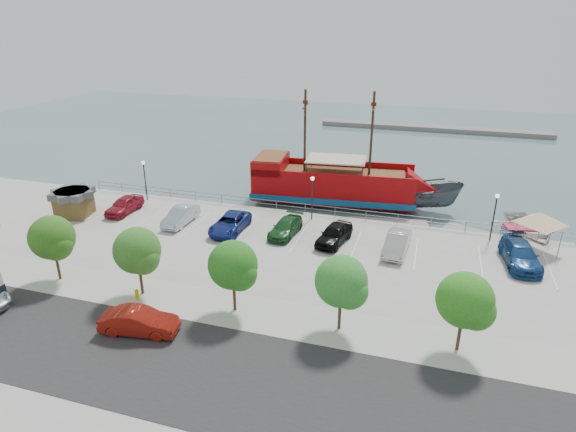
# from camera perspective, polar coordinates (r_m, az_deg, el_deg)

# --- Properties ---
(ground) EXTENTS (160.00, 160.00, 0.00)m
(ground) POSITION_cam_1_polar(r_m,az_deg,el_deg) (40.99, 0.52, -5.06)
(ground) COLOR #496061
(street) EXTENTS (100.00, 8.00, 0.04)m
(street) POSITION_cam_1_polar(r_m,az_deg,el_deg) (28.00, -9.32, -17.78)
(street) COLOR black
(street) RESTS_ON land_slab
(sidewalk) EXTENTS (100.00, 4.00, 0.05)m
(sidewalk) POSITION_cam_1_polar(r_m,az_deg,el_deg) (32.34, -4.63, -11.32)
(sidewalk) COLOR #ACAB94
(sidewalk) RESTS_ON land_slab
(seawall_railing) EXTENTS (50.00, 0.06, 1.00)m
(seawall_railing) POSITION_cam_1_polar(r_m,az_deg,el_deg) (47.20, 3.22, 0.79)
(seawall_railing) COLOR slate
(seawall_railing) RESTS_ON land_slab
(far_shore) EXTENTS (40.00, 3.00, 0.80)m
(far_shore) POSITION_cam_1_polar(r_m,az_deg,el_deg) (91.74, 16.75, 9.92)
(far_shore) COLOR gray
(far_shore) RESTS_ON ground
(pirate_ship) EXTENTS (20.36, 7.35, 12.71)m
(pirate_ship) POSITION_cam_1_polar(r_m,az_deg,el_deg) (52.37, 6.98, 3.59)
(pirate_ship) COLOR #940407
(pirate_ship) RESTS_ON ground
(patrol_boat) EXTENTS (8.24, 4.62, 3.01)m
(patrol_boat) POSITION_cam_1_polar(r_m,az_deg,el_deg) (51.99, 15.80, 2.01)
(patrol_boat) COLOR #424951
(patrol_boat) RESTS_ON ground
(speedboat) EXTENTS (6.69, 8.21, 1.49)m
(speedboat) POSITION_cam_1_polar(r_m,az_deg,el_deg) (49.36, 26.48, -1.65)
(speedboat) COLOR silver
(speedboat) RESTS_ON ground
(dock_west) EXTENTS (6.65, 4.39, 0.37)m
(dock_west) POSITION_cam_1_polar(r_m,az_deg,el_deg) (54.26, -12.24, 1.73)
(dock_west) COLOR slate
(dock_west) RESTS_ON ground
(dock_mid) EXTENTS (7.89, 3.36, 0.44)m
(dock_mid) POSITION_cam_1_polar(r_m,az_deg,el_deg) (47.98, 11.73, -0.99)
(dock_mid) COLOR gray
(dock_mid) RESTS_ON ground
(dock_east) EXTENTS (6.70, 4.23, 0.37)m
(dock_east) POSITION_cam_1_polar(r_m,az_deg,el_deg) (48.15, 21.71, -2.15)
(dock_east) COLOR gray
(dock_east) RESTS_ON ground
(shed) EXTENTS (3.65, 3.65, 2.61)m
(shed) POSITION_cam_1_polar(r_m,az_deg,el_deg) (50.96, -24.07, 1.50)
(shed) COLOR brown
(shed) RESTS_ON land_slab
(canopy_tent) EXTENTS (4.70, 4.70, 3.71)m
(canopy_tent) POSITION_cam_1_polar(r_m,az_deg,el_deg) (44.27, 27.90, 0.33)
(canopy_tent) COLOR slate
(canopy_tent) RESTS_ON land_slab
(street_sedan) EXTENTS (4.97, 2.41, 1.57)m
(street_sedan) POSITION_cam_1_polar(r_m,az_deg,el_deg) (31.39, -17.22, -11.86)
(street_sedan) COLOR maroon
(street_sedan) RESTS_ON street
(fire_hydrant) EXTENTS (0.29, 0.29, 0.83)m
(fire_hydrant) POSITION_cam_1_polar(r_m,az_deg,el_deg) (34.87, -17.46, -8.83)
(fire_hydrant) COLOR #E0B004
(fire_hydrant) RESTS_ON sidewalk
(lamp_post_left) EXTENTS (0.36, 0.36, 4.28)m
(lamp_post_left) POSITION_cam_1_polar(r_m,az_deg,el_deg) (52.30, -16.66, 4.86)
(lamp_post_left) COLOR black
(lamp_post_left) RESTS_ON land_slab
(lamp_post_mid) EXTENTS (0.36, 0.36, 4.28)m
(lamp_post_mid) POSITION_cam_1_polar(r_m,az_deg,el_deg) (45.17, 2.89, 3.05)
(lamp_post_mid) COLOR black
(lamp_post_mid) RESTS_ON land_slab
(lamp_post_right) EXTENTS (0.36, 0.36, 4.28)m
(lamp_post_right) POSITION_cam_1_polar(r_m,az_deg,el_deg) (44.36, 23.34, 0.79)
(lamp_post_right) COLOR black
(lamp_post_right) RESTS_ON land_slab
(tree_b) EXTENTS (3.30, 3.20, 5.00)m
(tree_b) POSITION_cam_1_polar(r_m,az_deg,el_deg) (38.22, -26.07, -2.51)
(tree_b) COLOR #473321
(tree_b) RESTS_ON sidewalk
(tree_c) EXTENTS (3.30, 3.20, 5.00)m
(tree_c) POSITION_cam_1_polar(r_m,az_deg,el_deg) (34.03, -17.29, -4.15)
(tree_c) COLOR #473321
(tree_c) RESTS_ON sidewalk
(tree_d) EXTENTS (3.30, 3.20, 5.00)m
(tree_d) POSITION_cam_1_polar(r_m,az_deg,el_deg) (30.87, -6.35, -6.04)
(tree_d) COLOR #473321
(tree_d) RESTS_ON sidewalk
(tree_e) EXTENTS (3.30, 3.20, 5.00)m
(tree_e) POSITION_cam_1_polar(r_m,az_deg,el_deg) (29.09, 6.57, -7.97)
(tree_e) COLOR #473321
(tree_e) RESTS_ON sidewalk
(tree_f) EXTENTS (3.30, 3.20, 5.00)m
(tree_f) POSITION_cam_1_polar(r_m,az_deg,el_deg) (28.93, 20.50, -9.59)
(tree_f) COLOR #473321
(tree_f) RESTS_ON sidewalk
(parked_car_a) EXTENTS (1.98, 4.72, 1.60)m
(parked_car_a) POSITION_cam_1_polar(r_m,az_deg,el_deg) (50.20, -18.83, 1.26)
(parked_car_a) COLOR maroon
(parked_car_a) RESTS_ON land_slab
(parked_car_b) EXTENTS (1.76, 4.79, 1.57)m
(parked_car_b) POSITION_cam_1_polar(r_m,az_deg,el_deg) (46.05, -12.59, 0.03)
(parked_car_b) COLOR #B0BAC5
(parked_car_b) RESTS_ON land_slab
(parked_car_c) EXTENTS (2.48, 5.38, 1.49)m
(parked_car_c) POSITION_cam_1_polar(r_m,az_deg,el_deg) (43.68, -6.90, -0.88)
(parked_car_c) COLOR navy
(parked_car_c) RESTS_ON land_slab
(parked_car_d) EXTENTS (2.38, 4.98, 1.40)m
(parked_car_d) POSITION_cam_1_polar(r_m,az_deg,el_deg) (42.67, -0.29, -1.36)
(parked_car_d) COLOR #1F5224
(parked_car_d) RESTS_ON land_slab
(parked_car_e) EXTENTS (2.86, 5.11, 1.64)m
(parked_car_e) POSITION_cam_1_polar(r_m,az_deg,el_deg) (41.28, 5.50, -2.14)
(parked_car_e) COLOR black
(parked_car_e) RESTS_ON land_slab
(parked_car_f) EXTENTS (2.10, 5.06, 1.63)m
(parked_car_f) POSITION_cam_1_polar(r_m,az_deg,el_deg) (40.52, 12.79, -3.14)
(parked_car_f) COLOR beige
(parked_car_f) RESTS_ON land_slab
(parked_car_h) EXTENTS (3.03, 6.02, 1.68)m
(parked_car_h) POSITION_cam_1_polar(r_m,az_deg,el_deg) (41.76, 25.82, -4.13)
(parked_car_h) COLOR navy
(parked_car_h) RESTS_ON land_slab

